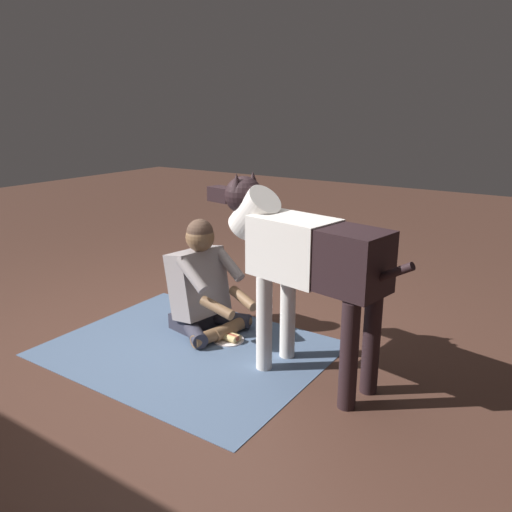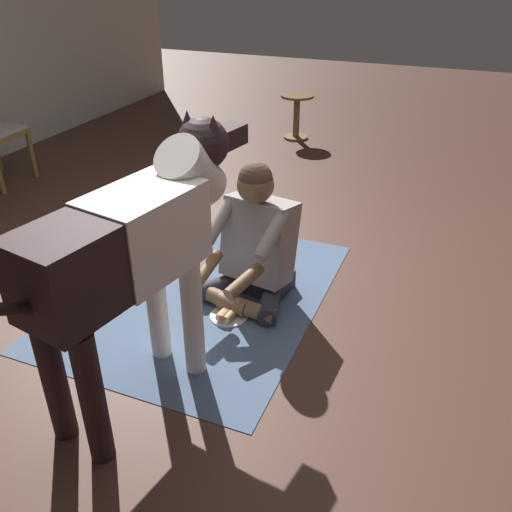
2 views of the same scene
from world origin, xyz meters
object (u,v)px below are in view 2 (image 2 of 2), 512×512
Objects in this scene: hot_dog_on_plate at (229,313)px; person_sitting_on_floor at (255,245)px; large_dog at (136,244)px; round_side_table at (297,113)px.

person_sitting_on_floor is at bearing -10.28° from hot_dog_on_plate.
hot_dog_on_plate is at bearing -10.28° from large_dog.
large_dog is at bearing -171.44° from round_side_table.
round_side_table is at bearing 12.06° from hot_dog_on_plate.
round_side_table is (3.38, 0.72, 0.26)m from hot_dog_on_plate.
round_side_table is (3.11, 0.77, -0.07)m from person_sitting_on_floor.
person_sitting_on_floor reaches higher than round_side_table.
person_sitting_on_floor is 1.77× the size of round_side_table.
hot_dog_on_plate is (-0.27, 0.05, -0.33)m from person_sitting_on_floor.
hot_dog_on_plate is 3.47m from round_side_table.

